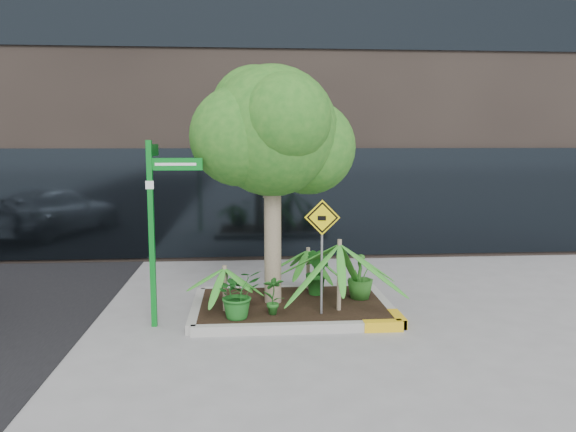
{
  "coord_description": "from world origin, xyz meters",
  "views": [
    {
      "loc": [
        -0.58,
        -8.89,
        2.86
      ],
      "look_at": [
        0.13,
        0.2,
        1.65
      ],
      "focal_mm": 35.0,
      "sensor_mm": 36.0,
      "label": 1
    }
  ],
  "objects": [
    {
      "name": "shrub_b",
      "position": [
        1.41,
        0.48,
        0.56
      ],
      "size": [
        0.54,
        0.54,
        0.83
      ],
      "primitive_type": "imported",
      "rotation": [
        0.0,
        0.0,
        1.75
      ],
      "color": "#25601C",
      "rests_on": "planter"
    },
    {
      "name": "tree",
      "position": [
        -0.12,
        0.39,
        3.03
      ],
      "size": [
        2.76,
        2.45,
        4.14
      ],
      "color": "gray",
      "rests_on": "ground"
    },
    {
      "name": "palm_front",
      "position": [
        0.93,
        -0.17,
        1.23
      ],
      "size": [
        1.3,
        1.3,
        1.45
      ],
      "color": "gray",
      "rests_on": "ground"
    },
    {
      "name": "cattle_sign",
      "position": [
        0.63,
        -0.29,
        1.38
      ],
      "size": [
        0.55,
        0.18,
        1.81
      ],
      "rotation": [
        0.0,
        0.0,
        -0.15
      ],
      "color": "slate",
      "rests_on": "ground"
    },
    {
      "name": "shrub_c",
      "position": [
        -0.14,
        -0.31,
        0.46
      ],
      "size": [
        0.37,
        0.37,
        0.63
      ],
      "primitive_type": "imported",
      "rotation": [
        0.0,
        0.0,
        3.28
      ],
      "color": "#21641F",
      "rests_on": "planter"
    },
    {
      "name": "shrub_d",
      "position": [
        0.7,
        0.75,
        0.57
      ],
      "size": [
        0.64,
        0.64,
        0.84
      ],
      "primitive_type": "imported",
      "rotation": [
        0.0,
        0.0,
        5.3
      ],
      "color": "#1D661D",
      "rests_on": "planter"
    },
    {
      "name": "shrub_a",
      "position": [
        -0.69,
        -0.44,
        0.53
      ],
      "size": [
        0.93,
        0.93,
        0.76
      ],
      "primitive_type": "imported",
      "rotation": [
        0.0,
        0.0,
        0.49
      ],
      "color": "#1B5F1D",
      "rests_on": "planter"
    },
    {
      "name": "street_sign_post",
      "position": [
        -1.94,
        -0.24,
        1.78
      ],
      "size": [
        0.85,
        0.84,
        2.88
      ],
      "rotation": [
        0.0,
        0.0,
        -0.01
      ],
      "color": "#0B791F",
      "rests_on": "ground"
    },
    {
      "name": "palm_back",
      "position": [
        0.58,
        1.18,
        0.87
      ],
      "size": [
        0.87,
        0.87,
        0.97
      ],
      "color": "gray",
      "rests_on": "ground"
    },
    {
      "name": "palm_left",
      "position": [
        -0.91,
        -0.06,
        0.85
      ],
      "size": [
        0.84,
        0.84,
        0.93
      ],
      "color": "gray",
      "rests_on": "ground"
    },
    {
      "name": "planter",
      "position": [
        0.23,
        0.27,
        0.1
      ],
      "size": [
        3.35,
        2.36,
        0.15
      ],
      "color": "#9E9E99",
      "rests_on": "ground"
    },
    {
      "name": "ground",
      "position": [
        0.0,
        0.0,
        0.0
      ],
      "size": [
        80.0,
        80.0,
        0.0
      ],
      "primitive_type": "plane",
      "color": "gray",
      "rests_on": "ground"
    }
  ]
}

